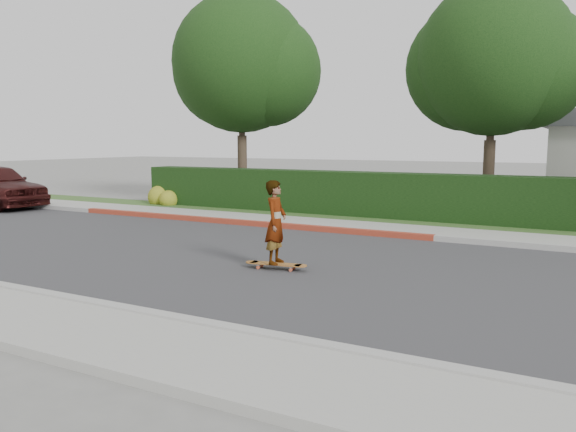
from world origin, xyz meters
name	(u,v)px	position (x,y,z in m)	size (l,w,h in m)	color
ground	(333,270)	(0.00, 0.00, 0.00)	(120.00, 120.00, 0.00)	slate
road	(333,269)	(0.00, 0.00, 0.01)	(60.00, 8.00, 0.01)	#2D2D30
curb_near	(208,327)	(0.00, -4.10, 0.07)	(60.00, 0.20, 0.15)	#9E9E99
sidewalk_near	(162,350)	(0.00, -5.00, 0.06)	(60.00, 1.60, 0.12)	gray
curb_far	(396,235)	(0.00, 4.10, 0.07)	(60.00, 0.20, 0.15)	#9E9E99
curb_red_section	(234,222)	(-5.00, 4.10, 0.08)	(12.00, 0.21, 0.15)	maroon
sidewalk_far	(406,231)	(0.00, 5.00, 0.06)	(60.00, 1.60, 0.12)	gray
planting_strip	(421,223)	(0.00, 6.60, 0.05)	(60.00, 1.60, 0.10)	#2D4C1E
hedge	(336,194)	(-3.00, 7.20, 0.75)	(15.00, 1.00, 1.50)	black
flowering_shrub	(162,198)	(-10.01, 6.74, 0.33)	(1.40, 1.00, 0.90)	#2D4C19
tree_left	(244,68)	(-7.51, 8.69, 5.26)	(5.99, 5.21, 8.00)	#33261C
tree_center	(494,64)	(1.49, 9.19, 4.90)	(5.66, 4.84, 7.44)	#33261C
skateboard	(276,264)	(-0.97, -0.53, 0.11)	(1.28, 0.44, 0.12)	#BB5033
skateboarder	(276,222)	(-0.97, -0.53, 0.94)	(0.59, 0.39, 1.62)	white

